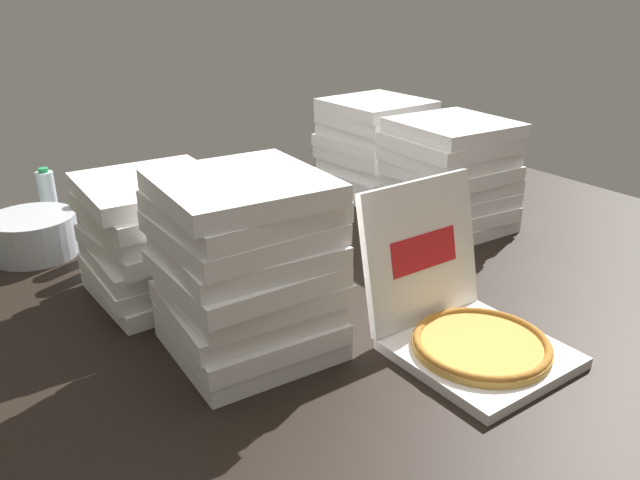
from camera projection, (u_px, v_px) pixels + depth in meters
name	position (u px, v px, depth m)	size (l,w,h in m)	color
ground_plane	(331.00, 300.00, 1.89)	(3.20, 2.40, 0.02)	black
open_pizza_box	(463.00, 320.00, 1.60)	(0.37, 0.47, 0.40)	white
pizza_stack_left_far	(375.00, 147.00, 2.72)	(0.43, 0.43, 0.40)	white
pizza_stack_right_mid	(450.00, 175.00, 2.34)	(0.42, 0.42, 0.40)	white
pizza_stack_right_far	(159.00, 236.00, 1.86)	(0.41, 0.41, 0.35)	white
pizza_stack_left_near	(246.00, 266.00, 1.55)	(0.42, 0.42, 0.45)	white
pizza_stack_right_near	(244.00, 199.00, 2.40)	(0.42, 0.42, 0.20)	white
ice_bucket	(33.00, 235.00, 2.15)	(0.29, 0.29, 0.14)	#B7BABF
water_bottle_0	(103.00, 234.00, 2.04)	(0.06, 0.06, 0.24)	silver
water_bottle_1	(49.00, 200.00, 2.35)	(0.06, 0.06, 0.24)	white
water_bottle_2	(98.00, 223.00, 2.13)	(0.06, 0.06, 0.24)	silver
water_bottle_4	(93.00, 208.00, 2.27)	(0.06, 0.06, 0.24)	silver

